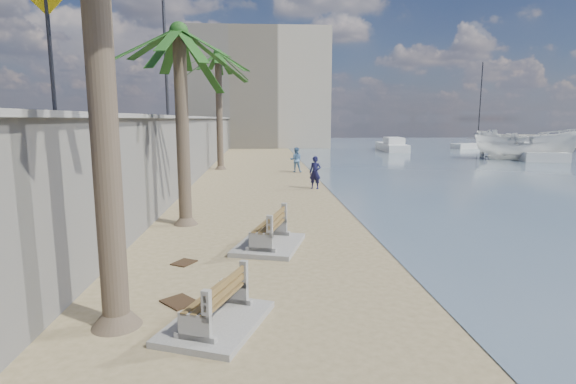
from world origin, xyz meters
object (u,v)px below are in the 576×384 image
bench_near (216,305)px  yacht_far (392,147)px  yacht_near (526,153)px  bench_far (269,232)px  palm_back (218,56)px  sailboat_west (477,146)px  person_a (315,170)px  boat_cruiser (526,143)px  person_b (296,158)px  palm_mid (179,34)px

bench_near → yacht_far: (15.25, 41.47, -0.02)m
yacht_near → yacht_far: bearing=63.5°
bench_far → palm_back: (-2.97, 19.37, 7.21)m
bench_near → sailboat_west: 52.01m
bench_far → person_a: bearing=76.2°
yacht_far → yacht_near: bearing=-127.3°
boat_cruiser → yacht_near: (2.05, 3.30, -1.07)m
yacht_near → bench_far: bearing=154.2°
bench_near → palm_back: bearing=94.7°
bench_far → yacht_near: bearing=49.1°
bench_far → palm_back: bearing=98.7°
bench_far → palm_back: size_ratio=0.31×
bench_near → person_b: (3.12, 22.10, 0.53)m
person_b → sailboat_west: bearing=-130.9°
bench_far → person_b: (2.13, 17.41, 0.47)m
person_a → yacht_near: (21.69, 17.77, -0.59)m
yacht_near → sailboat_west: size_ratio=1.17×
bench_near → palm_mid: 9.60m
person_b → sailboat_west: 32.58m
palm_back → sailboat_west: size_ratio=0.86×
boat_cruiser → sailboat_west: size_ratio=0.36×
bench_near → sailboat_west: sailboat_west is taller
bench_near → boat_cruiser: bearing=51.8°
boat_cruiser → bench_far: bearing=173.8°
person_a → yacht_far: size_ratio=0.24×
bench_near → palm_mid: palm_mid is taller
palm_back → boat_cruiser: (25.12, 5.32, -6.22)m
person_a → boat_cruiser: size_ratio=0.52×
person_b → sailboat_west: sailboat_west is taller
bench_near → palm_mid: (-1.72, 7.52, 5.71)m
yacht_far → bench_near: bearing=164.1°
yacht_near → sailboat_west: 12.12m
bench_near → sailboat_west: bearing=59.3°
palm_back → yacht_near: bearing=17.6°
person_b → yacht_far: size_ratio=0.23×
boat_cruiser → yacht_far: (-7.89, 12.10, -1.07)m
palm_mid → sailboat_west: sailboat_west is taller
palm_mid → yacht_near: bearing=43.1°
palm_back → bench_near: bearing=-85.3°
yacht_far → palm_back: bearing=139.6°
palm_mid → boat_cruiser: bearing=41.3°
bench_near → person_a: size_ratio=1.27×
palm_mid → person_b: (4.84, 14.58, -5.18)m
palm_mid → person_b: 16.21m
person_a → person_b: (-0.39, 7.19, -0.04)m
person_b → yacht_near: size_ratio=0.15×
palm_mid → yacht_near: size_ratio=0.60×
palm_back → yacht_far: bearing=45.3°
person_a → sailboat_west: bearing=79.4°
palm_back → yacht_near: size_ratio=0.74×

